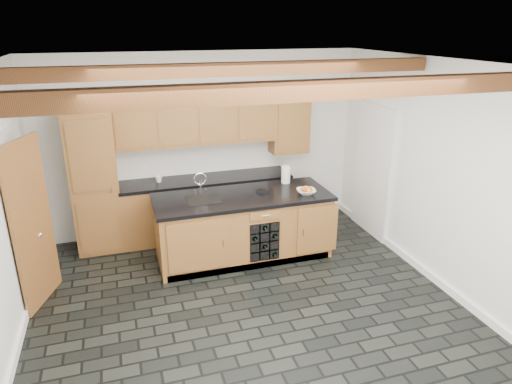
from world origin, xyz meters
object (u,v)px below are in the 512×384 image
at_px(kitchen_scale, 263,190).
at_px(paper_towel, 286,175).
at_px(island, 243,226).
at_px(fruit_bowl, 306,192).

relative_size(kitchen_scale, paper_towel, 0.70).
distance_m(island, paper_towel, 1.02).
bearing_deg(paper_towel, island, -155.71).
relative_size(kitchen_scale, fruit_bowl, 0.67).
xyz_separation_m(fruit_bowl, paper_towel, (-0.10, 0.53, 0.09)).
distance_m(fruit_bowl, paper_towel, 0.55).
bearing_deg(kitchen_scale, fruit_bowl, -17.10).
relative_size(island, paper_towel, 9.78).
height_order(kitchen_scale, fruit_bowl, fruit_bowl).
bearing_deg(fruit_bowl, paper_towel, 101.08).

